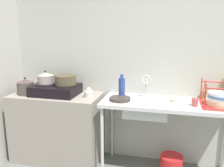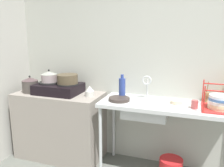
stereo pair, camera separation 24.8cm
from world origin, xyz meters
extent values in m
cube|color=#B4B6AA|center=(0.00, 1.81, 1.27)|extent=(5.54, 0.10, 2.53)
cube|color=gray|center=(-1.74, 1.50, 0.42)|extent=(1.09, 0.53, 0.85)
cube|color=silver|center=(-0.41, 1.50, 0.83)|extent=(1.44, 0.53, 0.04)
cylinder|color=silver|center=(-1.09, 1.27, 0.40)|extent=(0.04, 0.04, 0.81)
cylinder|color=silver|center=(-1.09, 1.72, 0.40)|extent=(0.04, 0.04, 0.81)
cube|color=black|center=(-1.74, 1.50, 0.91)|extent=(0.54, 0.40, 0.12)
cylinder|color=black|center=(-1.87, 1.50, 0.97)|extent=(0.26, 0.26, 0.02)
cylinder|color=black|center=(-1.61, 1.50, 0.97)|extent=(0.26, 0.26, 0.02)
cylinder|color=#A18F91|center=(-1.87, 1.50, 1.03)|extent=(0.19, 0.19, 0.10)
cone|color=#979B8F|center=(-1.87, 1.50, 1.10)|extent=(0.20, 0.20, 0.04)
sphere|color=black|center=(-1.87, 1.50, 1.13)|extent=(0.02, 0.02, 0.02)
cylinder|color=#4E422F|center=(-1.61, 1.50, 1.04)|extent=(0.25, 0.25, 0.11)
cylinder|color=#48423D|center=(-2.10, 1.42, 0.92)|extent=(0.20, 0.20, 0.15)
cone|color=#4C3A3D|center=(-2.10, 1.42, 1.02)|extent=(0.20, 0.20, 0.04)
sphere|color=black|center=(-2.10, 1.42, 1.05)|extent=(0.02, 0.02, 0.02)
cylinder|color=beige|center=(-1.32, 1.50, 0.88)|extent=(0.11, 0.11, 0.06)
cone|color=beige|center=(-1.32, 1.50, 0.94)|extent=(0.10, 0.10, 0.06)
cube|color=silver|center=(-0.64, 1.48, 0.76)|extent=(0.48, 0.30, 0.17)
cylinder|color=silver|center=(-0.66, 1.66, 0.95)|extent=(0.02, 0.02, 0.21)
torus|color=silver|center=(-0.66, 1.62, 1.06)|extent=(0.11, 0.02, 0.11)
cylinder|color=#3A312C|center=(-0.93, 1.44, 0.86)|extent=(0.23, 0.23, 0.03)
cylinder|color=red|center=(-0.06, 1.31, 0.98)|extent=(0.01, 0.01, 0.26)
cylinder|color=red|center=(-0.06, 1.63, 0.98)|extent=(0.01, 0.01, 0.26)
cylinder|color=red|center=(0.10, 1.31, 1.07)|extent=(0.32, 0.01, 0.01)
cylinder|color=red|center=(0.10, 1.63, 1.07)|extent=(0.32, 0.01, 0.01)
cube|color=red|center=(0.10, 1.47, 0.85)|extent=(0.34, 0.34, 0.01)
cylinder|color=beige|center=(0.10, 1.48, 0.87)|extent=(0.25, 0.25, 0.03)
cylinder|color=beige|center=(0.10, 1.47, 0.90)|extent=(0.24, 0.24, 0.03)
cylinder|color=white|center=(0.09, 1.46, 0.93)|extent=(0.23, 0.23, 0.03)
cylinder|color=#456EA9|center=(0.09, 1.46, 0.95)|extent=(0.22, 0.22, 0.03)
cylinder|color=white|center=(0.09, 1.46, 0.98)|extent=(0.20, 0.20, 0.03)
cylinder|color=#B54E4D|center=(-0.14, 1.43, 0.89)|extent=(0.07, 0.07, 0.08)
cylinder|color=beige|center=(-0.32, 1.53, 0.86)|extent=(0.13, 0.13, 0.04)
cylinder|color=navy|center=(-0.93, 1.56, 0.96)|extent=(0.08, 0.08, 0.23)
cylinder|color=navy|center=(-0.93, 1.56, 1.10)|extent=(0.03, 0.03, 0.05)
cylinder|color=olive|center=(-0.02, 1.71, 0.90)|extent=(0.06, 0.06, 0.10)
cylinder|color=olive|center=(-0.02, 1.71, 0.98)|extent=(0.02, 0.08, 0.20)
camera|label=1|loc=(-0.43, -1.00, 1.59)|focal=37.28mm
camera|label=2|loc=(-0.19, -0.93, 1.59)|focal=37.28mm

